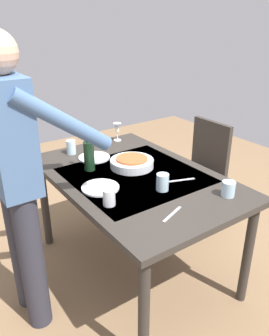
{
  "coord_description": "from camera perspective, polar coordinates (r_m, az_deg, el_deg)",
  "views": [
    {
      "loc": [
        -1.66,
        1.17,
        1.74
      ],
      "look_at": [
        0.0,
        0.0,
        0.82
      ],
      "focal_mm": 36.53,
      "sensor_mm": 36.0,
      "label": 1
    }
  ],
  "objects": [
    {
      "name": "table_knife",
      "position": [
        2.19,
        7.58,
        -2.05
      ],
      "size": [
        0.08,
        0.19,
        0.0
      ],
      "primitive_type": "cube",
      "rotation": [
        0.0,
        0.0,
        -0.34
      ],
      "color": "silver",
      "rests_on": "dining_table"
    },
    {
      "name": "dining_table",
      "position": [
        2.29,
        -0.0,
        -2.93
      ],
      "size": [
        1.46,
        0.95,
        0.77
      ],
      "color": "#332D28",
      "rests_on": "ground_plane"
    },
    {
      "name": "water_cup_far_left",
      "position": [
        2.05,
        4.7,
        -2.37
      ],
      "size": [
        0.08,
        0.08,
        0.1
      ],
      "primitive_type": "cylinder",
      "color": "silver",
      "rests_on": "dining_table"
    },
    {
      "name": "chair_near",
      "position": [
        3.02,
        11.05,
        0.21
      ],
      "size": [
        0.4,
        0.4,
        0.91
      ],
      "color": "black",
      "rests_on": "ground_plane"
    },
    {
      "name": "wine_bottle",
      "position": [
        2.3,
        -7.59,
        2.21
      ],
      "size": [
        0.07,
        0.07,
        0.3
      ],
      "color": "black",
      "rests_on": "dining_table"
    },
    {
      "name": "wine_glass_left",
      "position": [
        2.84,
        -2.9,
        6.59
      ],
      "size": [
        0.07,
        0.07,
        0.15
      ],
      "color": "white",
      "rests_on": "dining_table"
    },
    {
      "name": "serving_bowl_pasta",
      "position": [
        2.36,
        -0.44,
        0.93
      ],
      "size": [
        0.3,
        0.3,
        0.07
      ],
      "color": "silver",
      "rests_on": "dining_table"
    },
    {
      "name": "dinner_plate_far",
      "position": [
        2.09,
        -5.71,
        -3.27
      ],
      "size": [
        0.23,
        0.23,
        0.01
      ],
      "primitive_type": "cylinder",
      "color": "silver",
      "rests_on": "dining_table"
    },
    {
      "name": "water_cup_far_right",
      "position": [
        2.05,
        15.39,
        -3.38
      ],
      "size": [
        0.08,
        0.08,
        0.09
      ],
      "primitive_type": "cylinder",
      "color": "silver",
      "rests_on": "dining_table"
    },
    {
      "name": "ground_plane",
      "position": [
        2.68,
        -0.0,
        -16.21
      ],
      "size": [
        6.0,
        6.0,
        0.0
      ],
      "primitive_type": "plane",
      "color": "#846647"
    },
    {
      "name": "person_server",
      "position": [
        1.92,
        -19.0,
        -0.89
      ],
      "size": [
        0.42,
        0.61,
        1.69
      ],
      "color": "#2D2D38",
      "rests_on": "ground_plane"
    },
    {
      "name": "table_fork",
      "position": [
        1.83,
        6.29,
        -7.67
      ],
      "size": [
        0.08,
        0.17,
        0.0
      ],
      "primitive_type": "cube",
      "rotation": [
        0.0,
        0.0,
        0.35
      ],
      "color": "silver",
      "rests_on": "dining_table"
    },
    {
      "name": "dinner_plate_near",
      "position": [
        2.53,
        -6.73,
        1.76
      ],
      "size": [
        0.23,
        0.23,
        0.01
      ],
      "primitive_type": "cylinder",
      "color": "silver",
      "rests_on": "dining_table"
    },
    {
      "name": "water_cup_near_left",
      "position": [
        1.89,
        -4.27,
        -4.89
      ],
      "size": [
        0.07,
        0.07,
        0.09
      ],
      "primitive_type": "cylinder",
      "color": "silver",
      "rests_on": "dining_table"
    },
    {
      "name": "water_cup_near_right",
      "position": [
        2.62,
        -10.54,
        3.44
      ],
      "size": [
        0.07,
        0.07,
        0.11
      ],
      "primitive_type": "cylinder",
      "color": "silver",
      "rests_on": "dining_table"
    }
  ]
}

